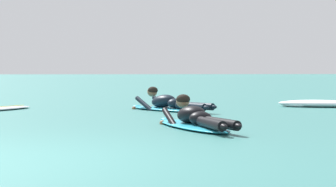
{
  "coord_description": "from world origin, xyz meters",
  "views": [
    {
      "loc": [
        0.98,
        -6.72,
        0.93
      ],
      "look_at": [
        1.99,
        5.71,
        0.42
      ],
      "focal_mm": 71.9,
      "sensor_mm": 36.0,
      "label": 1
    }
  ],
  "objects": [
    {
      "name": "ground_plane",
      "position": [
        0.0,
        10.0,
        0.0
      ],
      "size": [
        120.0,
        120.0,
        0.0
      ],
      "primitive_type": "plane",
      "color": "#387A75"
    },
    {
      "name": "surfer_near",
      "position": [
        2.19,
        3.17,
        0.13
      ],
      "size": [
        1.19,
        2.66,
        0.53
      ],
      "color": "#2DB2D1",
      "rests_on": "ground"
    },
    {
      "name": "surfer_far",
      "position": [
        2.11,
        7.1,
        0.14
      ],
      "size": [
        1.75,
        2.3,
        0.54
      ],
      "color": "#2DB2D1",
      "rests_on": "ground"
    },
    {
      "name": "whitewater_mid_right",
      "position": [
        5.59,
        8.1,
        0.08
      ],
      "size": [
        1.87,
        1.12,
        0.17
      ],
      "color": "white",
      "rests_on": "ground"
    }
  ]
}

